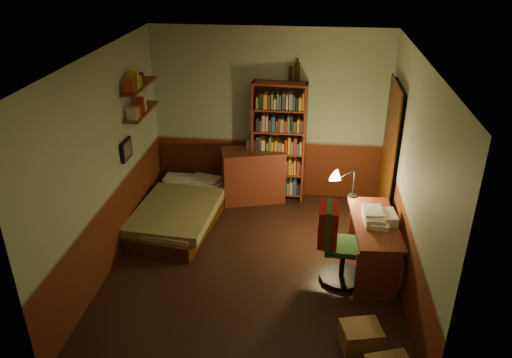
# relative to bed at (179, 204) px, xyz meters

# --- Properties ---
(floor) EXTENTS (3.50, 4.00, 0.02)m
(floor) POSITION_rel_bed_xyz_m (1.19, -0.97, -0.29)
(floor) COLOR black
(floor) RESTS_ON ground
(ceiling) EXTENTS (3.50, 4.00, 0.02)m
(ceiling) POSITION_rel_bed_xyz_m (1.19, -0.97, 2.33)
(ceiling) COLOR silver
(ceiling) RESTS_ON wall_back
(wall_back) EXTENTS (3.50, 0.02, 2.60)m
(wall_back) POSITION_rel_bed_xyz_m (1.19, 1.04, 1.02)
(wall_back) COLOR gray
(wall_back) RESTS_ON ground
(wall_left) EXTENTS (0.02, 4.00, 2.60)m
(wall_left) POSITION_rel_bed_xyz_m (-0.57, -0.97, 1.02)
(wall_left) COLOR gray
(wall_left) RESTS_ON ground
(wall_right) EXTENTS (0.02, 4.00, 2.60)m
(wall_right) POSITION_rel_bed_xyz_m (2.95, -0.97, 1.02)
(wall_right) COLOR gray
(wall_right) RESTS_ON ground
(wall_front) EXTENTS (3.50, 0.02, 2.60)m
(wall_front) POSITION_rel_bed_xyz_m (1.19, -2.98, 1.02)
(wall_front) COLOR gray
(wall_front) RESTS_ON ground
(doorway) EXTENTS (0.06, 0.90, 2.00)m
(doorway) POSITION_rel_bed_xyz_m (2.91, 0.33, 0.72)
(doorway) COLOR black
(doorway) RESTS_ON ground
(door_trim) EXTENTS (0.02, 0.98, 2.08)m
(door_trim) POSITION_rel_bed_xyz_m (2.88, 0.33, 0.72)
(door_trim) COLOR #3F1F09
(door_trim) RESTS_ON ground
(bed) EXTENTS (1.23, 1.98, 0.55)m
(bed) POSITION_rel_bed_xyz_m (0.00, 0.00, 0.00)
(bed) COLOR #617A41
(bed) RESTS_ON ground
(dresser) EXTENTS (1.02, 0.70, 0.83)m
(dresser) POSITION_rel_bed_xyz_m (0.97, 0.79, 0.14)
(dresser) COLOR #5E2819
(dresser) RESTS_ON ground
(mini_stereo) EXTENTS (0.28, 0.23, 0.14)m
(mini_stereo) POSITION_rel_bed_xyz_m (0.99, 0.92, 0.62)
(mini_stereo) COLOR #B2B2B7
(mini_stereo) RESTS_ON dresser
(bookshelf) EXTENTS (0.81, 0.31, 1.85)m
(bookshelf) POSITION_rel_bed_xyz_m (1.35, 0.88, 0.65)
(bookshelf) COLOR #5E2819
(bookshelf) RESTS_ON ground
(bottle_left) EXTENTS (0.07, 0.07, 0.21)m
(bottle_left) POSITION_rel_bed_xyz_m (1.49, 0.99, 1.67)
(bottle_left) COLOR black
(bottle_left) RESTS_ON bookshelf
(bottle_right) EXTENTS (0.09, 0.09, 0.26)m
(bottle_right) POSITION_rel_bed_xyz_m (1.58, 0.99, 1.70)
(bottle_right) COLOR black
(bottle_right) RESTS_ON bookshelf
(desk) EXTENTS (0.59, 1.27, 0.66)m
(desk) POSITION_rel_bed_xyz_m (2.63, -0.82, 0.06)
(desk) COLOR #5E2819
(desk) RESTS_ON ground
(paper_stack) EXTENTS (0.26, 0.33, 0.12)m
(paper_stack) POSITION_rel_bed_xyz_m (2.75, -0.81, 0.45)
(paper_stack) COLOR silver
(paper_stack) RESTS_ON desk
(desk_lamp) EXTENTS (0.23, 0.23, 0.67)m
(desk_lamp) POSITION_rel_bed_xyz_m (2.40, -0.20, 0.72)
(desk_lamp) COLOR black
(desk_lamp) RESTS_ON desk
(office_chair) EXTENTS (0.53, 0.47, 1.03)m
(office_chair) POSITION_rel_bed_xyz_m (2.26, -1.09, 0.24)
(office_chair) COLOR #214C21
(office_chair) RESTS_ON ground
(red_jacket) EXTENTS (0.24, 0.41, 0.47)m
(red_jacket) POSITION_rel_bed_xyz_m (2.01, -0.87, 0.98)
(red_jacket) COLOR maroon
(red_jacket) RESTS_ON office_chair
(wall_shelf_lower) EXTENTS (0.20, 0.90, 0.03)m
(wall_shelf_lower) POSITION_rel_bed_xyz_m (-0.45, 0.13, 1.32)
(wall_shelf_lower) COLOR #5E2819
(wall_shelf_lower) RESTS_ON wall_left
(wall_shelf_upper) EXTENTS (0.20, 0.90, 0.03)m
(wall_shelf_upper) POSITION_rel_bed_xyz_m (-0.45, 0.13, 1.67)
(wall_shelf_upper) COLOR #5E2819
(wall_shelf_upper) RESTS_ON wall_left
(framed_picture) EXTENTS (0.04, 0.32, 0.26)m
(framed_picture) POSITION_rel_bed_xyz_m (-0.53, -0.37, 0.97)
(framed_picture) COLOR black
(framed_picture) RESTS_ON wall_left
(cardboard_box_b) EXTENTS (0.45, 0.40, 0.27)m
(cardboard_box_b) POSITION_rel_bed_xyz_m (2.41, -2.20, -0.14)
(cardboard_box_b) COLOR olive
(cardboard_box_b) RESTS_ON ground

